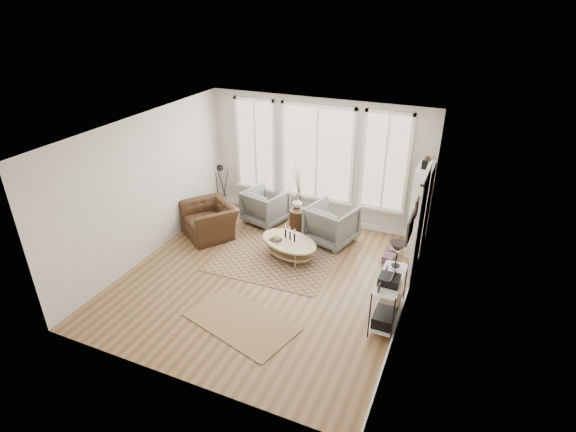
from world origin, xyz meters
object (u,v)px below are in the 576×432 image
at_px(side_table, 298,202).
at_px(accent_chair, 209,220).
at_px(armchair_right, 332,224).
at_px(bookcase, 420,209).
at_px(low_shelf, 389,295).
at_px(armchair_left, 266,206).
at_px(coffee_table, 289,244).

relative_size(side_table, accent_chair, 1.40).
bearing_deg(armchair_right, bookcase, -151.61).
bearing_deg(armchair_right, accent_chair, 32.54).
bearing_deg(bookcase, armchair_right, -167.30).
bearing_deg(side_table, low_shelf, -41.53).
relative_size(armchair_left, side_table, 0.56).
height_order(bookcase, accent_chair, bookcase).
distance_m(armchair_left, side_table, 0.99).
height_order(coffee_table, side_table, side_table).
bearing_deg(accent_chair, armchair_left, 86.24).
bearing_deg(armchair_left, bookcase, -163.85).
bearing_deg(armchair_right, side_table, 9.38).
bearing_deg(coffee_table, low_shelf, -26.67).
xyz_separation_m(bookcase, side_table, (-2.56, -0.30, -0.19)).
relative_size(bookcase, low_shelf, 1.58).
height_order(bookcase, armchair_right, bookcase).
relative_size(bookcase, accent_chair, 1.80).
height_order(coffee_table, accent_chair, accent_chair).
height_order(bookcase, side_table, bookcase).
bearing_deg(accent_chair, low_shelf, 17.73).
height_order(armchair_left, accent_chair, armchair_left).
height_order(coffee_table, armchair_left, armchair_left).
distance_m(bookcase, armchair_right, 1.86).
bearing_deg(armchair_left, coffee_table, 146.19).
xyz_separation_m(bookcase, armchair_left, (-3.47, -0.10, -0.55)).
bearing_deg(coffee_table, accent_chair, 174.29).
height_order(low_shelf, accent_chair, low_shelf).
height_order(bookcase, armchair_left, bookcase).
relative_size(low_shelf, armchair_left, 1.46).
bearing_deg(armchair_left, low_shelf, 159.12).
bearing_deg(accent_chair, coffee_table, 29.43).
relative_size(bookcase, coffee_table, 1.39).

